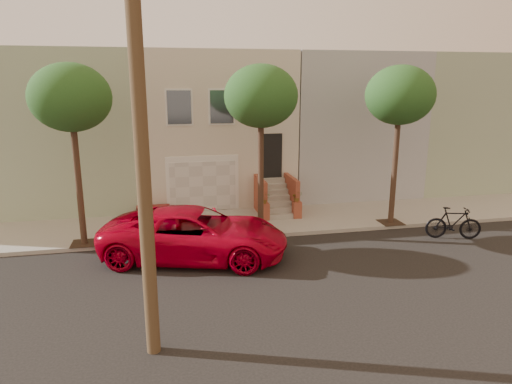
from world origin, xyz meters
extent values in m
plane|color=black|center=(0.00, 0.00, 0.00)|extent=(90.00, 90.00, 0.00)
cube|color=gray|center=(0.00, 5.35, 0.07)|extent=(40.00, 3.70, 0.15)
cube|color=#BAB29F|center=(0.00, 11.20, 3.65)|extent=(7.00, 8.00, 7.00)
cube|color=#91A283|center=(-6.80, 11.20, 3.65)|extent=(6.50, 8.00, 7.00)
cube|color=#93969B|center=(6.80, 11.20, 3.65)|extent=(6.50, 8.00, 7.00)
cube|color=#91A283|center=(13.30, 11.20, 3.65)|extent=(6.50, 8.00, 7.00)
cube|color=silver|center=(-0.90, 7.22, 1.40)|extent=(3.20, 0.12, 2.50)
cube|color=silver|center=(-0.90, 7.16, 1.30)|extent=(2.90, 0.06, 2.20)
cube|color=gray|center=(-0.90, 5.35, 0.16)|extent=(3.20, 3.70, 0.02)
cube|color=maroon|center=(-3.10, 6.90, 0.37)|extent=(1.40, 0.45, 0.44)
cube|color=black|center=(2.20, 7.17, 2.55)|extent=(1.00, 0.06, 2.00)
cube|color=#3F4751|center=(-1.80, 7.17, 4.75)|extent=(1.00, 0.06, 1.40)
cube|color=silver|center=(-1.80, 7.19, 4.75)|extent=(1.15, 0.05, 1.55)
cube|color=#3F4751|center=(0.00, 7.17, 4.75)|extent=(1.00, 0.06, 1.40)
cube|color=silver|center=(0.00, 7.19, 4.75)|extent=(1.15, 0.05, 1.55)
cube|color=#3F4751|center=(1.80, 7.17, 4.75)|extent=(1.00, 0.06, 1.40)
cube|color=silver|center=(1.80, 7.19, 4.75)|extent=(1.15, 0.05, 1.55)
cube|color=gray|center=(2.20, 5.38, 0.25)|extent=(1.20, 0.28, 0.20)
cube|color=gray|center=(2.20, 5.66, 0.45)|extent=(1.20, 0.28, 0.20)
cube|color=gray|center=(2.20, 5.94, 0.65)|extent=(1.20, 0.28, 0.20)
cube|color=gray|center=(2.20, 6.22, 0.85)|extent=(1.20, 0.28, 0.20)
cube|color=gray|center=(2.20, 6.50, 1.05)|extent=(1.20, 0.28, 0.20)
cube|color=gray|center=(2.20, 6.78, 1.25)|extent=(1.20, 0.28, 0.20)
cube|color=gray|center=(2.20, 7.06, 1.45)|extent=(1.20, 0.28, 0.20)
cube|color=brown|center=(1.50, 6.22, 0.95)|extent=(0.18, 1.96, 1.60)
cube|color=brown|center=(2.90, 6.22, 0.95)|extent=(0.18, 1.96, 1.60)
cube|color=brown|center=(1.50, 5.34, 0.50)|extent=(0.35, 0.35, 0.70)
imported|color=#1D4719|center=(1.50, 5.34, 1.07)|extent=(0.40, 0.35, 0.45)
cube|color=brown|center=(2.90, 5.34, 0.50)|extent=(0.35, 0.35, 0.70)
imported|color=#1D4719|center=(2.90, 5.34, 1.07)|extent=(0.41, 0.35, 0.45)
cube|color=#2D2116|center=(-5.50, 3.90, 0.15)|extent=(0.90, 0.90, 0.02)
cylinder|color=#362618|center=(-5.50, 3.90, 2.25)|extent=(0.22, 0.22, 4.20)
ellipsoid|color=#1D4719|center=(-5.50, 3.90, 5.30)|extent=(2.70, 2.57, 2.29)
cube|color=#2D2116|center=(1.00, 3.90, 0.15)|extent=(0.90, 0.90, 0.02)
cylinder|color=#362618|center=(1.00, 3.90, 2.25)|extent=(0.22, 0.22, 4.20)
ellipsoid|color=#1D4719|center=(1.00, 3.90, 5.30)|extent=(2.70, 2.57, 2.29)
cube|color=#2D2116|center=(6.50, 3.90, 0.15)|extent=(0.90, 0.90, 0.02)
cylinder|color=#362618|center=(6.50, 3.90, 2.25)|extent=(0.22, 0.22, 4.20)
ellipsoid|color=#1D4719|center=(6.50, 3.90, 5.30)|extent=(2.70, 2.57, 2.29)
cylinder|color=#483421|center=(-3.00, -3.20, 5.00)|extent=(0.30, 0.30, 10.00)
imported|color=#B9001D|center=(-1.64, 2.07, 0.86)|extent=(6.70, 4.38, 1.71)
imported|color=black|center=(8.06, 2.01, 0.62)|extent=(2.13, 1.17, 1.23)
camera|label=1|loc=(-2.61, -12.40, 5.85)|focal=31.75mm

